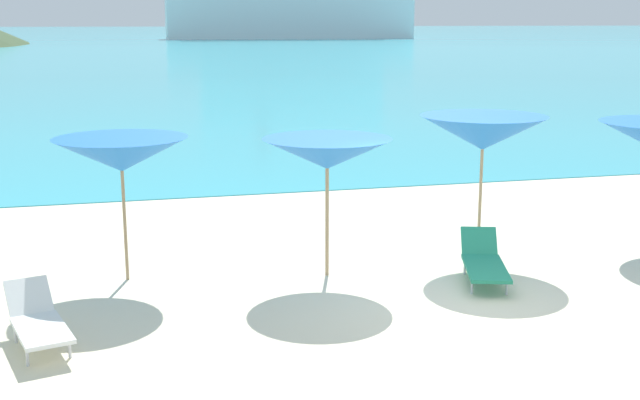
{
  "coord_description": "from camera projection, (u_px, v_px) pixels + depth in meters",
  "views": [
    {
      "loc": [
        -4.49,
        -9.43,
        3.77
      ],
      "look_at": [
        -1.61,
        1.82,
        1.2
      ],
      "focal_mm": 45.92,
      "sensor_mm": 36.0,
      "label": 1
    }
  ],
  "objects": [
    {
      "name": "ground_plane",
      "position": [
        301.0,
        181.0,
        20.31
      ],
      "size": [
        50.0,
        100.0,
        0.3
      ],
      "primitive_type": "cube",
      "color": "beige"
    },
    {
      "name": "ocean_water",
      "position": [
        123.0,
        33.0,
        226.41
      ],
      "size": [
        650.0,
        440.0,
        0.02
      ],
      "primitive_type": "cube",
      "color": "#38B7CC",
      "rests_on": "ground_plane"
    },
    {
      "name": "umbrella_1",
      "position": [
        121.0,
        155.0,
        11.72
      ],
      "size": [
        2.1,
        2.1,
        2.12
      ],
      "color": "#9E7F59",
      "rests_on": "ground_plane"
    },
    {
      "name": "umbrella_2",
      "position": [
        327.0,
        154.0,
        11.93
      ],
      "size": [
        1.93,
        1.93,
        2.08
      ],
      "color": "#9E7F59",
      "rests_on": "ground_plane"
    },
    {
      "name": "umbrella_3",
      "position": [
        483.0,
        133.0,
        12.95
      ],
      "size": [
        2.18,
        2.18,
        2.28
      ],
      "color": "#9E7F59",
      "rests_on": "ground_plane"
    },
    {
      "name": "lounge_chair_2",
      "position": [
        38.0,
        320.0,
        9.62
      ],
      "size": [
        0.9,
        1.6,
        0.63
      ],
      "rotation": [
        0.0,
        0.0,
        0.26
      ],
      "color": "white",
      "rests_on": "ground_plane"
    },
    {
      "name": "lounge_chair_3",
      "position": [
        484.0,
        261.0,
        12.01
      ],
      "size": [
        1.03,
        1.74,
        0.63
      ],
      "rotation": [
        0.0,
        0.0,
        -0.31
      ],
      "color": "#268C66",
      "rests_on": "ground_plane"
    }
  ]
}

